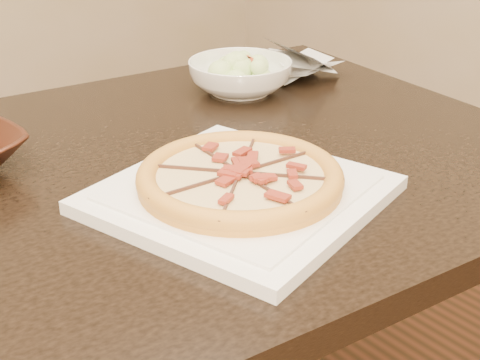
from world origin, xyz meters
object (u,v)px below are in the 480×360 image
Objects in this scene: pizza at (240,177)px; plate at (240,194)px; dining_table at (121,241)px; salad_bowl at (240,77)px.

plate is at bearing -44.41° from pizza.
salad_bowl is at bearing 24.65° from dining_table.
salad_bowl is (0.28, 0.34, -0.00)m from pizza.
plate is 1.48× the size of pizza.
dining_table is 5.27× the size of pizza.
salad_bowl reaches higher than dining_table.
dining_table is at bearing 116.00° from plate.
salad_bowl is at bearing 50.64° from pizza.
dining_table is 0.42m from salad_bowl.
plate is 2.03× the size of salad_bowl.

